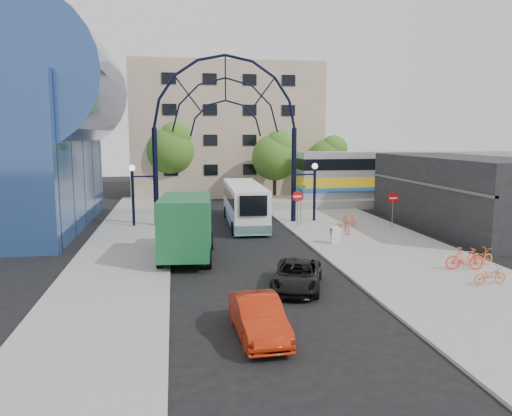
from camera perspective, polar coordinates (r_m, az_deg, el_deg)
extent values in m
plane|color=black|center=(22.98, 0.33, -7.99)|extent=(120.00, 120.00, 0.00)
cube|color=gray|center=(28.99, 14.79, -4.71)|extent=(8.00, 56.00, 0.12)
cube|color=gray|center=(28.60, -14.76, -4.89)|extent=(5.00, 50.00, 0.12)
cylinder|color=black|center=(35.88, -11.40, 3.41)|extent=(0.36, 0.36, 7.00)
cylinder|color=black|center=(36.91, 4.34, 3.68)|extent=(0.36, 0.36, 7.00)
cylinder|color=black|center=(36.13, -13.87, 0.98)|extent=(0.20, 0.20, 4.00)
cylinder|color=black|center=(37.47, 6.69, 1.41)|extent=(0.20, 0.20, 4.00)
sphere|color=white|center=(35.93, -13.99, 4.46)|extent=(0.44, 0.44, 0.44)
sphere|color=white|center=(37.27, 6.75, 4.77)|extent=(0.44, 0.44, 0.44)
cylinder|color=slate|center=(35.19, 4.75, -0.28)|extent=(0.06, 0.06, 2.20)
cylinder|color=red|center=(35.05, 4.77, 1.33)|extent=(0.80, 0.04, 0.80)
cube|color=white|center=(35.03, 4.78, 1.33)|extent=(0.55, 0.02, 0.12)
cylinder|color=slate|center=(35.38, 15.34, -0.51)|extent=(0.06, 0.06, 2.20)
cylinder|color=red|center=(35.24, 15.40, 1.10)|extent=(0.76, 0.04, 0.76)
cube|color=white|center=(35.21, 15.42, 1.10)|extent=(0.55, 0.02, 0.12)
cylinder|color=slate|center=(35.82, 5.14, 0.35)|extent=(0.05, 0.05, 2.80)
cube|color=#146626|center=(35.66, 5.17, 2.42)|extent=(0.70, 0.03, 0.18)
cube|color=#146626|center=(35.69, 5.17, 2.02)|extent=(0.03, 0.70, 0.18)
cube|color=white|center=(29.65, 9.16, -3.15)|extent=(0.55, 0.26, 0.99)
cube|color=white|center=(29.98, 8.95, -3.02)|extent=(0.55, 0.26, 0.99)
cube|color=#1E59A5|center=(29.76, 9.07, -2.46)|extent=(0.55, 0.42, 0.14)
cylinder|color=#2D4B8A|center=(37.83, -22.58, 13.06)|extent=(9.00, 16.00, 9.00)
cube|color=black|center=(37.58, 22.36, 1.63)|extent=(6.00, 16.00, 5.00)
cube|color=tan|center=(57.03, -3.66, 8.81)|extent=(20.00, 12.00, 14.00)
cube|color=gray|center=(50.12, 18.96, 0.90)|extent=(32.00, 5.00, 0.80)
cube|color=#B7B7BC|center=(49.89, 19.09, 3.75)|extent=(25.00, 3.00, 4.20)
cube|color=gold|center=(49.93, 19.06, 3.06)|extent=(25.10, 3.05, 0.90)
cube|color=black|center=(49.82, 19.15, 4.89)|extent=(25.05, 3.05, 1.00)
cube|color=#1E59A5|center=(49.99, 19.02, 2.26)|extent=(25.10, 3.05, 0.35)
cylinder|color=#382314|center=(48.99, 2.13, 2.20)|extent=(0.36, 0.36, 2.52)
sphere|color=#2F6A1B|center=(48.77, 2.15, 5.80)|extent=(4.48, 4.48, 4.48)
sphere|color=#2F6A1B|center=(48.54, 2.81, 7.10)|extent=(3.08, 3.08, 3.08)
cylinder|color=#382314|center=(51.98, -9.64, 2.63)|extent=(0.36, 0.36, 2.88)
sphere|color=#2F6A1B|center=(51.76, -9.74, 6.51)|extent=(5.12, 5.12, 5.12)
sphere|color=#2F6A1B|center=(51.44, -9.21, 7.94)|extent=(3.52, 3.52, 3.52)
cylinder|color=#382314|center=(52.43, 8.14, 2.42)|extent=(0.36, 0.36, 2.34)
sphere|color=#2F6A1B|center=(52.22, 8.20, 5.54)|extent=(4.16, 4.16, 4.16)
sphere|color=#2F6A1B|center=(52.05, 8.85, 6.66)|extent=(2.86, 2.86, 2.86)
cube|color=white|center=(36.37, -1.34, 0.63)|extent=(2.71, 10.62, 2.66)
cube|color=#5ABBC9|center=(36.53, -1.33, -1.08)|extent=(2.73, 10.62, 0.64)
cube|color=black|center=(36.30, -1.34, 1.50)|extent=(2.75, 10.41, 0.83)
cube|color=black|center=(31.05, -0.30, 0.26)|extent=(1.73, 0.19, 1.28)
cube|color=black|center=(41.55, -2.09, 1.39)|extent=(2.20, 0.24, 1.47)
cylinder|color=black|center=(39.66, -3.47, -0.44)|extent=(0.29, 0.89, 0.88)
cylinder|color=black|center=(39.88, -0.19, -0.38)|extent=(0.29, 0.89, 0.88)
cylinder|color=black|center=(32.61, -2.60, -2.33)|extent=(0.29, 0.89, 0.88)
cylinder|color=black|center=(32.87, 1.37, -2.24)|extent=(0.29, 0.89, 0.88)
cube|color=black|center=(28.63, -7.57, -2.48)|extent=(2.58, 2.68, 2.26)
cube|color=black|center=(29.77, -7.44, -1.16)|extent=(2.06, 0.30, 1.03)
cube|color=#195F32|center=(25.46, -8.03, -1.95)|extent=(2.90, 4.94, 2.88)
cylinder|color=black|center=(28.56, -9.96, -3.86)|extent=(0.36, 1.01, 0.99)
cylinder|color=black|center=(28.41, -5.20, -3.84)|extent=(0.36, 1.01, 0.99)
cylinder|color=black|center=(24.68, -10.91, -5.81)|extent=(0.36, 1.01, 0.99)
cylinder|color=black|center=(24.50, -5.39, -5.80)|extent=(0.36, 1.01, 0.99)
imported|color=black|center=(21.31, 4.73, -7.67)|extent=(3.20, 4.66, 1.18)
imported|color=#A9210A|center=(16.38, 0.27, -12.37)|extent=(1.56, 4.04, 1.31)
imported|color=red|center=(33.02, 9.89, -2.14)|extent=(0.91, 1.69, 0.84)
imported|color=#FF6433|center=(36.04, 10.63, -1.24)|extent=(0.93, 1.56, 0.90)
imported|color=orange|center=(26.86, 24.16, -5.12)|extent=(1.73, 0.90, 0.86)
imported|color=#E7402E|center=(25.72, 22.75, -5.35)|extent=(1.86, 0.80, 1.08)
imported|color=#E95A2E|center=(23.68, 25.16, -6.97)|extent=(1.60, 0.69, 0.82)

